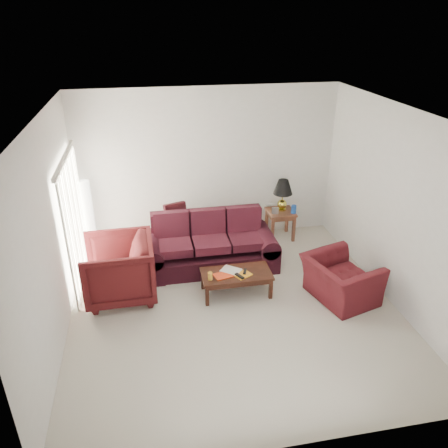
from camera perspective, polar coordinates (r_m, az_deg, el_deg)
name	(u,v)px	position (r m, az deg, el deg)	size (l,w,h in m)	color
floor	(234,307)	(6.99, 1.31, -10.81)	(5.00, 5.00, 0.00)	beige
blinds	(74,222)	(7.54, -19.04, 0.19)	(0.10, 2.00, 2.16)	silver
sofa	(210,243)	(7.75, -1.85, -2.53)	(2.36, 1.02, 0.97)	black
throw_pillow	(176,214)	(8.30, -6.35, 1.32)	(0.42, 0.12, 0.42)	black
end_table	(280,224)	(8.94, 7.32, -0.03)	(0.54, 0.54, 0.58)	#4E331A
table_lamp	(283,195)	(8.75, 7.66, 3.76)	(0.38, 0.38, 0.64)	gold
clock	(275,211)	(8.66, 6.70, 1.74)	(0.13, 0.05, 0.13)	#B2B1B5
blue_canister	(294,209)	(8.73, 9.09, 1.91)	(0.10, 0.10, 0.16)	#18459F
picture_frame	(270,204)	(8.92, 6.09, 2.60)	(0.12, 0.02, 0.15)	silver
floor_lamp	(88,218)	(8.48, -17.29, 0.80)	(0.24, 0.24, 1.48)	silver
armchair_left	(119,269)	(7.16, -13.55, -5.75)	(1.07, 1.11, 1.01)	#3C0E0F
armchair_right	(340,280)	(7.23, 14.96, -7.05)	(1.07, 0.93, 0.69)	#451015
coffee_table	(236,283)	(7.18, 1.61, -7.72)	(1.13, 0.56, 0.39)	black
magazine_red	(223,275)	(6.99, -0.12, -6.74)	(0.28, 0.21, 0.02)	#B12E11
magazine_white	(231,270)	(7.12, 0.91, -6.08)	(0.31, 0.23, 0.02)	beige
magazine_orange	(243,275)	(7.02, 2.48, -6.64)	(0.26, 0.19, 0.01)	orange
remote_a	(240,276)	(6.95, 2.05, -6.80)	(0.05, 0.18, 0.02)	black
remote_b	(245,271)	(7.07, 2.75, -6.20)	(0.05, 0.16, 0.02)	black
yellow_glass	(210,276)	(6.88, -1.83, -6.82)	(0.07, 0.07, 0.13)	gold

